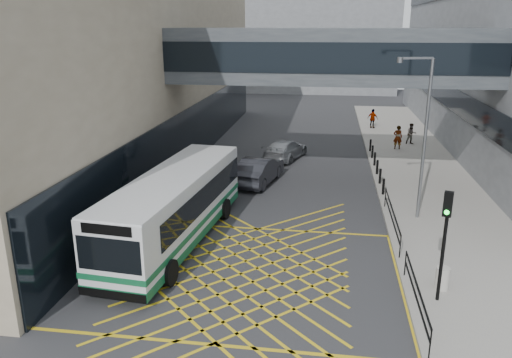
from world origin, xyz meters
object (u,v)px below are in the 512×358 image
at_px(car_dark, 259,170).
at_px(traffic_light, 445,231).
at_px(bus, 176,206).
at_px(pedestrian_b, 411,134).
at_px(street_lamp, 422,130).
at_px(car_white, 167,214).
at_px(car_silver, 285,149).
at_px(pedestrian_a, 398,137).
at_px(pedestrian_c, 373,119).
at_px(litter_bin, 442,278).

distance_m(car_dark, traffic_light, 15.16).
xyz_separation_m(bus, pedestrian_b, (12.90, 20.23, -0.69)).
height_order(car_dark, street_lamp, street_lamp).
bearing_deg(car_white, car_silver, -100.39).
xyz_separation_m(street_lamp, pedestrian_a, (0.90, 14.32, -3.45)).
bearing_deg(pedestrian_b, car_silver, -163.04).
height_order(traffic_light, pedestrian_c, traffic_light).
height_order(car_silver, traffic_light, traffic_light).
height_order(car_dark, traffic_light, traffic_light).
xyz_separation_m(bus, car_white, (-0.86, 1.28, -0.92)).
xyz_separation_m(street_lamp, litter_bin, (-0.09, -7.01, -3.94)).
distance_m(car_dark, pedestrian_b, 15.42).
bearing_deg(traffic_light, pedestrian_a, 105.89).
distance_m(car_dark, pedestrian_c, 19.08).
bearing_deg(pedestrian_a, litter_bin, 87.18).
distance_m(car_white, car_dark, 8.32).
distance_m(car_silver, traffic_light, 19.96).
distance_m(traffic_light, pedestrian_a, 22.32).
relative_size(car_silver, street_lamp, 0.62).
distance_m(bus, traffic_light, 11.06).
bearing_deg(car_dark, car_silver, -89.00).
distance_m(car_white, car_silver, 14.19).
height_order(street_lamp, pedestrian_a, street_lamp).
relative_size(bus, street_lamp, 1.48).
bearing_deg(bus, car_dark, 80.43).
bearing_deg(pedestrian_a, car_dark, 45.47).
distance_m(pedestrian_a, pedestrian_b, 2.25).
xyz_separation_m(car_silver, traffic_light, (6.86, -18.64, 2.00)).
distance_m(bus, car_silver, 15.22).
distance_m(pedestrian_a, pedestrian_c, 7.99).
distance_m(car_white, pedestrian_c, 27.40).
distance_m(bus, pedestrian_c, 28.25).
bearing_deg(pedestrian_a, pedestrian_c, -81.17).
relative_size(car_white, pedestrian_a, 2.64).
relative_size(car_dark, pedestrian_b, 3.16).
height_order(car_dark, pedestrian_b, pedestrian_b).
bearing_deg(pedestrian_c, litter_bin, 121.50).
relative_size(car_dark, pedestrian_a, 2.87).
xyz_separation_m(car_white, litter_bin, (11.49, -4.24, -0.18)).
xyz_separation_m(bus, traffic_light, (10.31, -3.85, 1.07)).
height_order(car_white, car_dark, car_dark).
height_order(bus, litter_bin, bus).
height_order(bus, pedestrian_b, bus).
xyz_separation_m(car_silver, pedestrian_b, (9.44, 5.44, 0.24)).
height_order(car_dark, pedestrian_a, pedestrian_a).
height_order(street_lamp, pedestrian_c, street_lamp).
bearing_deg(car_silver, car_dark, 95.95).
relative_size(car_silver, litter_bin, 5.76).
xyz_separation_m(car_white, pedestrian_a, (12.48, 17.09, 0.30)).
xyz_separation_m(car_white, pedestrian_b, (13.75, 18.95, 0.22)).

